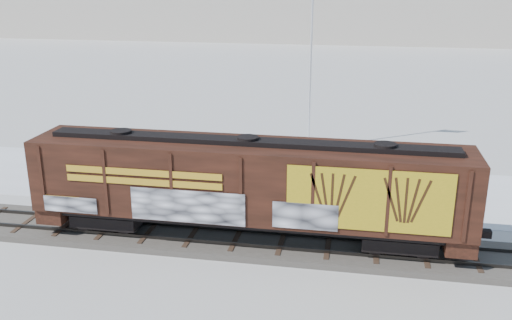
% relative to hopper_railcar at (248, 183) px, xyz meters
% --- Properties ---
extents(ground, '(500.00, 500.00, 0.00)m').
position_rel_hopper_railcar_xyz_m(ground, '(-0.54, 0.01, -2.89)').
color(ground, white).
rests_on(ground, ground).
extents(rail_track, '(50.00, 3.40, 0.43)m').
position_rel_hopper_railcar_xyz_m(rail_track, '(-0.54, 0.01, -2.74)').
color(rail_track, '#59544C').
rests_on(rail_track, ground).
extents(parking_strip, '(40.00, 8.00, 0.03)m').
position_rel_hopper_railcar_xyz_m(parking_strip, '(-0.54, 7.51, -2.87)').
color(parking_strip, white).
rests_on(parking_strip, ground).
extents(hopper_railcar, '(18.51, 3.06, 4.39)m').
position_rel_hopper_railcar_xyz_m(hopper_railcar, '(0.00, 0.00, 0.00)').
color(hopper_railcar, black).
rests_on(hopper_railcar, rail_track).
extents(flagpole, '(2.30, 0.90, 11.46)m').
position_rel_hopper_railcar_xyz_m(flagpole, '(1.32, 15.02, 1.34)').
color(flagpole, silver).
rests_on(flagpole, ground).
extents(car_silver, '(4.24, 1.81, 1.43)m').
position_rel_hopper_railcar_xyz_m(car_silver, '(-8.97, 6.97, -2.14)').
color(car_silver, '#B1B3B9').
rests_on(car_silver, parking_strip).
extents(car_white, '(4.99, 1.94, 1.62)m').
position_rel_hopper_railcar_xyz_m(car_white, '(1.21, 8.42, -2.05)').
color(car_white, silver).
rests_on(car_white, parking_strip).
extents(car_dark, '(5.52, 3.32, 1.50)m').
position_rel_hopper_railcar_xyz_m(car_dark, '(3.29, 6.79, -2.11)').
color(car_dark, black).
rests_on(car_dark, parking_strip).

